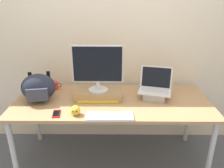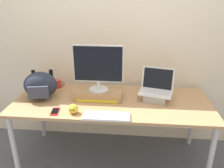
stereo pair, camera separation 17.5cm
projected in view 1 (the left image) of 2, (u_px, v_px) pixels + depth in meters
ground_plane at (112, 158)px, 2.60m from camera, size 20.00×20.00×0.00m
back_wall at (112, 37)px, 2.59m from camera, size 7.00×0.10×2.60m
desk at (112, 105)px, 2.35m from camera, size 2.00×0.83×0.74m
toner_box_yellow at (98, 94)px, 2.35m from camera, size 0.49×0.24×0.09m
desktop_monitor at (98, 67)px, 2.24m from camera, size 0.51×0.20×0.47m
open_laptop at (155, 92)px, 2.36m from camera, size 0.37×0.31×0.32m
external_keyboard at (110, 116)px, 2.00m from camera, size 0.42×0.15×0.02m
messenger_backpack at (39, 87)px, 2.28m from camera, size 0.38×0.32×0.28m
coffee_mug at (54, 86)px, 2.58m from camera, size 0.13×0.09×0.09m
cell_phone at (56, 114)px, 2.05m from camera, size 0.08×0.14×0.01m
plush_toy at (75, 110)px, 2.03m from camera, size 0.09×0.09×0.09m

